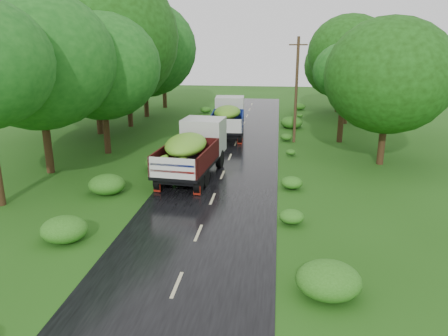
# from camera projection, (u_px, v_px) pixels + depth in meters

# --- Properties ---
(ground) EXTENTS (120.00, 120.00, 0.00)m
(ground) POSITION_uv_depth(u_px,v_px,m) (177.00, 285.00, 14.42)
(ground) COLOR #1B460F
(ground) RESTS_ON ground
(road) EXTENTS (6.50, 80.00, 0.02)m
(road) POSITION_uv_depth(u_px,v_px,m) (202.00, 223.00, 19.17)
(road) COLOR black
(road) RESTS_ON ground
(road_lines) EXTENTS (0.12, 69.60, 0.00)m
(road_lines) POSITION_uv_depth(u_px,v_px,m) (206.00, 214.00, 20.12)
(road_lines) COLOR #BFB78C
(road_lines) RESTS_ON road
(truck_near) EXTENTS (3.19, 7.36, 3.01)m
(truck_near) POSITION_uv_depth(u_px,v_px,m) (194.00, 148.00, 25.26)
(truck_near) COLOR black
(truck_near) RESTS_ON ground
(truck_far) EXTENTS (2.84, 7.07, 2.92)m
(truck_far) POSITION_uv_depth(u_px,v_px,m) (228.00, 116.00, 35.61)
(truck_far) COLOR black
(truck_far) RESTS_ON ground
(utility_pole) EXTENTS (1.37, 0.35, 7.87)m
(utility_pole) POSITION_uv_depth(u_px,v_px,m) (296.00, 89.00, 32.65)
(utility_pole) COLOR #382616
(utility_pole) RESTS_ON ground
(trees_left) EXTENTS (7.60, 34.12, 10.13)m
(trees_left) POSITION_uv_depth(u_px,v_px,m) (108.00, 51.00, 34.31)
(trees_left) COLOR black
(trees_left) RESTS_ON ground
(trees_right) EXTENTS (5.31, 24.27, 8.19)m
(trees_right) POSITION_uv_depth(u_px,v_px,m) (354.00, 65.00, 36.31)
(trees_right) COLOR black
(trees_right) RESTS_ON ground
(shrubs) EXTENTS (11.90, 44.00, 0.70)m
(shrubs) POSITION_uv_depth(u_px,v_px,m) (226.00, 160.00, 27.62)
(shrubs) COLOR #276016
(shrubs) RESTS_ON ground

